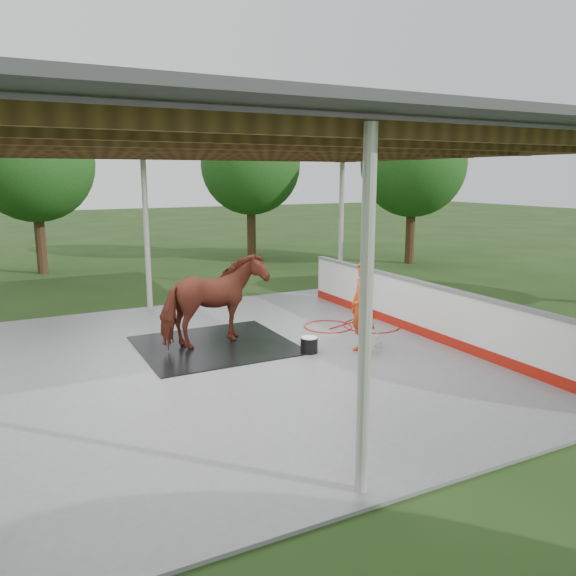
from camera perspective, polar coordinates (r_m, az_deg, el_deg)
name	(u,v)px	position (r m, az deg, el deg)	size (l,w,h in m)	color
ground	(213,366)	(10.37, -7.60, -7.85)	(100.00, 100.00, 0.00)	#1E3814
concrete_slab	(213,365)	(10.36, -7.61, -7.72)	(12.00, 10.00, 0.05)	slate
pavilion_structure	(207,141)	(9.81, -8.23, 14.58)	(12.60, 10.60, 4.05)	beige
dasher_board	(414,307)	(12.44, 12.69, -1.93)	(0.16, 8.00, 1.15)	#A6180D
tree_belt	(207,154)	(10.75, -8.27, 13.35)	(28.00, 28.00, 5.80)	#382314
rubber_mat	(215,345)	(11.38, -7.40, -5.77)	(2.93, 2.75, 0.02)	black
horse	(214,301)	(11.15, -7.52, -1.30)	(0.97, 2.12, 1.79)	maroon
handler	(363,308)	(10.70, 7.61, -1.99)	(0.65, 0.43, 1.78)	#CC4415
wash_bucket	(309,345)	(10.81, 2.16, -5.78)	(0.33, 0.33, 0.31)	black
soap_bottle_a	(377,339)	(11.38, 9.03, -5.13)	(0.11, 0.11, 0.29)	silver
soap_bottle_b	(379,342)	(11.31, 9.28, -5.47)	(0.09, 0.09, 0.19)	#338CD8
hose_coil	(353,326)	(12.78, 6.67, -3.83)	(2.10, 1.56, 0.02)	red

